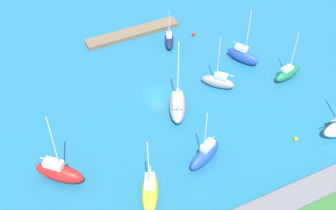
% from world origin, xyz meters
% --- Properties ---
extents(water, '(160.00, 160.00, 0.00)m').
position_xyz_m(water, '(0.00, 0.00, 0.00)').
color(water, '#1E668C').
rests_on(water, ground).
extents(pier_dock, '(18.53, 2.83, 0.81)m').
position_xyz_m(pier_dock, '(-2.94, -17.51, 0.41)').
color(pier_dock, brown).
rests_on(pier_dock, ground).
extents(sailboat_gray_mid_basin, '(5.15, 5.30, 10.19)m').
position_xyz_m(sailboat_gray_mid_basin, '(-10.20, 2.67, 1.19)').
color(sailboat_gray_mid_basin, gray).
rests_on(sailboat_gray_mid_basin, water).
extents(sailboat_blue_by_breakwater, '(4.42, 6.25, 10.78)m').
position_xyz_m(sailboat_blue_by_breakwater, '(-17.61, -1.25, 1.35)').
color(sailboat_blue_by_breakwater, '#2347B2').
rests_on(sailboat_blue_by_breakwater, water).
extents(sailboat_yellow_far_north, '(4.99, 7.17, 11.79)m').
position_xyz_m(sailboat_yellow_far_north, '(9.21, 18.02, 1.46)').
color(sailboat_yellow_far_north, yellow).
rests_on(sailboat_yellow_far_north, water).
extents(sailboat_red_lone_south, '(6.83, 6.65, 12.43)m').
position_xyz_m(sailboat_red_lone_south, '(19.14, 9.69, 1.48)').
color(sailboat_red_lone_south, red).
rests_on(sailboat_red_lone_south, water).
extents(sailboat_green_east_end, '(5.98, 2.88, 9.31)m').
position_xyz_m(sailboat_green_east_end, '(-22.13, 5.95, 1.11)').
color(sailboat_green_east_end, '#19724C').
rests_on(sailboat_green_east_end, water).
extents(sailboat_navy_off_beacon, '(3.60, 5.43, 7.42)m').
position_xyz_m(sailboat_navy_off_beacon, '(-8.05, -11.77, 0.86)').
color(sailboat_navy_off_beacon, '#141E4C').
rests_on(sailboat_navy_off_beacon, water).
extents(sailboat_gray_west_end, '(5.79, 8.10, 13.19)m').
position_xyz_m(sailboat_gray_west_end, '(-1.48, 4.83, 1.35)').
color(sailboat_gray_west_end, gray).
rests_on(sailboat_gray_west_end, water).
extents(sailboat_blue_lone_north, '(6.48, 4.29, 9.98)m').
position_xyz_m(sailboat_blue_lone_north, '(-0.42, 15.65, 1.39)').
color(sailboat_blue_lone_north, '#2347B2').
rests_on(sailboat_blue_lone_north, water).
extents(mooring_buoy_red, '(0.68, 0.68, 0.68)m').
position_xyz_m(mooring_buoy_red, '(-13.50, -12.17, 0.34)').
color(mooring_buoy_red, red).
rests_on(mooring_buoy_red, water).
extents(mooring_buoy_yellow, '(0.62, 0.62, 0.62)m').
position_xyz_m(mooring_buoy_yellow, '(-14.67, 18.22, 0.31)').
color(mooring_buoy_yellow, yellow).
rests_on(mooring_buoy_yellow, water).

